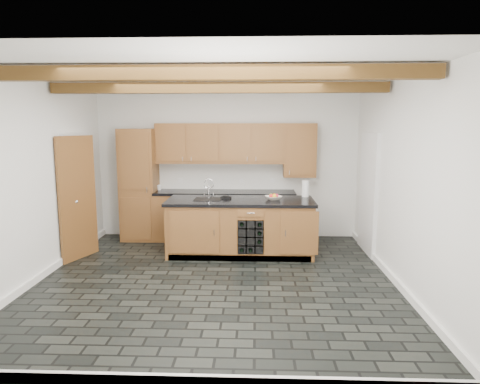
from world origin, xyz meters
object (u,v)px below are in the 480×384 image
(island, at_px, (241,227))
(paper_towel, at_px, (305,189))
(fruit_bowl, at_px, (273,198))
(kitchen_scale, at_px, (226,197))

(island, bearing_deg, paper_towel, 17.61)
(fruit_bowl, height_order, paper_towel, paper_towel)
(island, height_order, fruit_bowl, fruit_bowl)
(kitchen_scale, xyz_separation_m, fruit_bowl, (0.80, -0.08, 0.01))
(island, height_order, paper_towel, paper_towel)
(island, bearing_deg, fruit_bowl, 2.13)
(island, relative_size, fruit_bowl, 9.29)
(kitchen_scale, height_order, paper_towel, paper_towel)
(island, height_order, kitchen_scale, kitchen_scale)
(kitchen_scale, xyz_separation_m, paper_towel, (1.37, 0.25, 0.12))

